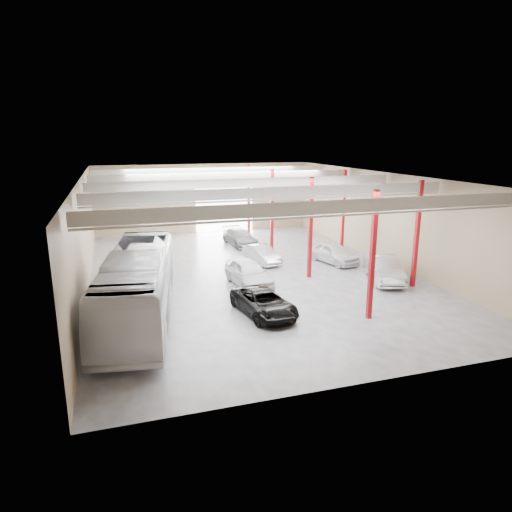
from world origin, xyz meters
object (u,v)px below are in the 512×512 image
black_sedan (264,303)px  car_row_b (262,254)px  car_row_a (249,273)px  car_right_far (333,253)px  coach_bus (138,285)px  car_right_near (384,269)px  car_row_c (240,237)px

black_sedan → car_row_b: black_sedan is taller
car_row_a → car_right_far: (7.98, 3.53, -0.06)m
coach_bus → car_row_a: size_ratio=2.69×
black_sedan → car_right_near: size_ratio=0.97×
car_row_c → car_row_a: bearing=-109.6°
car_row_a → car_right_near: 9.32m
black_sedan → car_row_c: car_row_c is taller
car_row_b → car_right_far: size_ratio=0.89×
car_row_c → black_sedan: bearing=-108.0°
black_sedan → car_row_a: bearing=74.4°
car_right_far → car_right_near: bearing=-93.1°
black_sedan → coach_bus: bearing=158.4°
car_row_c → car_right_far: car_right_far is taller
coach_bus → car_row_b: size_ratio=3.25×
car_row_a → car_row_b: car_row_a is taller
car_row_a → car_row_b: bearing=57.9°
car_row_b → coach_bus: bearing=-148.1°
coach_bus → car_row_c: 18.18m
car_row_b → car_right_far: bearing=-27.1°
car_row_a → car_row_b: size_ratio=1.21×
car_row_c → coach_bus: bearing=-129.9°
black_sedan → car_row_b: size_ratio=1.20×
car_row_b → car_right_near: car_right_near is taller
black_sedan → car_right_far: car_right_far is taller
car_row_c → car_row_b: bearing=-96.9°
black_sedan → car_row_c: size_ratio=1.00×
coach_bus → car_row_c: (9.88, 15.22, -1.16)m
coach_bus → car_right_far: size_ratio=2.90×
black_sedan → car_row_b: 10.91m
car_row_a → car_right_near: car_row_a is taller
coach_bus → car_row_c: bearing=66.2°
black_sedan → car_right_near: 10.38m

